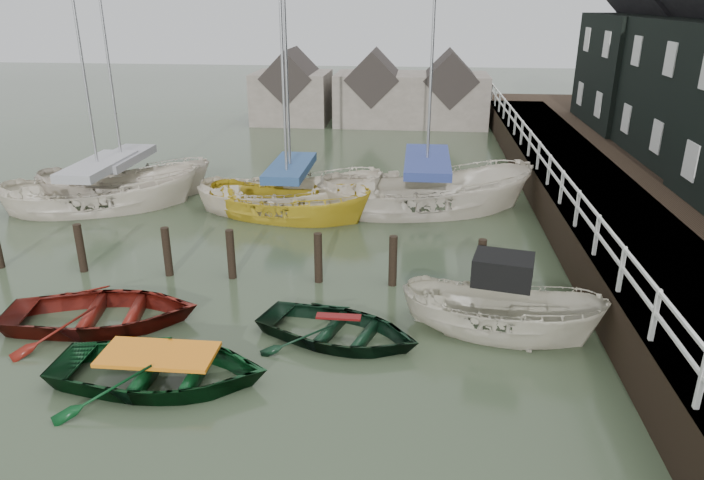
# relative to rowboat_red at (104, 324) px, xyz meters

# --- Properties ---
(ground) EXTENTS (120.00, 120.00, 0.00)m
(ground) POSITION_rel_rowboat_red_xyz_m (3.49, -0.11, 0.00)
(ground) COLOR #2A3622
(ground) RESTS_ON ground
(pier) EXTENTS (3.04, 32.00, 2.70)m
(pier) POSITION_rel_rowboat_red_xyz_m (12.97, 9.89, 0.71)
(pier) COLOR black
(pier) RESTS_ON ground
(mooring_pilings) EXTENTS (13.72, 0.22, 1.80)m
(mooring_pilings) POSITION_rel_rowboat_red_xyz_m (2.37, 2.89, 0.50)
(mooring_pilings) COLOR black
(mooring_pilings) RESTS_ON ground
(far_sheds) EXTENTS (14.00, 4.08, 4.39)m
(far_sheds) POSITION_rel_rowboat_red_xyz_m (4.32, 25.89, 1.86)
(far_sheds) COLOR #665B51
(far_sheds) RESTS_ON ground
(rowboat_red) EXTENTS (4.92, 3.90, 0.92)m
(rowboat_red) POSITION_rel_rowboat_red_xyz_m (0.00, 0.00, 0.00)
(rowboat_red) COLOR #56120C
(rowboat_red) RESTS_ON ground
(rowboat_green) EXTENTS (4.37, 3.14, 0.90)m
(rowboat_green) POSITION_rel_rowboat_red_xyz_m (2.29, -2.17, 0.00)
(rowboat_green) COLOR black
(rowboat_green) RESTS_ON ground
(rowboat_dkgreen) EXTENTS (4.39, 3.68, 0.78)m
(rowboat_dkgreen) POSITION_rel_rowboat_red_xyz_m (5.61, -0.12, 0.00)
(rowboat_dkgreen) COLOR black
(rowboat_dkgreen) RESTS_ON ground
(motorboat) EXTENTS (4.82, 2.64, 2.72)m
(motorboat) POSITION_rel_rowboat_red_xyz_m (9.24, 0.56, 0.09)
(motorboat) COLOR beige
(motorboat) RESTS_ON ground
(sailboat_a) EXTENTS (7.35, 4.92, 11.43)m
(sailboat_a) POSITION_rel_rowboat_red_xyz_m (-4.13, 8.38, 0.06)
(sailboat_a) COLOR beige
(sailboat_a) RESTS_ON ground
(sailboat_b) EXTENTS (7.02, 3.75, 10.67)m
(sailboat_b) POSITION_rel_rowboat_red_xyz_m (2.73, 9.03, 0.06)
(sailboat_b) COLOR beige
(sailboat_b) RESTS_ON ground
(sailboat_c) EXTENTS (6.37, 3.41, 10.20)m
(sailboat_c) POSITION_rel_rowboat_red_xyz_m (2.79, 8.16, 0.01)
(sailboat_c) COLOR gold
(sailboat_c) RESTS_ON ground
(sailboat_d) EXTENTS (8.32, 4.65, 13.72)m
(sailboat_d) POSITION_rel_rowboat_red_xyz_m (7.59, 9.42, 0.06)
(sailboat_d) COLOR beige
(sailboat_d) RESTS_ON ground
(sailboat_e) EXTENTS (6.92, 3.88, 10.75)m
(sailboat_e) POSITION_rel_rowboat_red_xyz_m (-3.96, 9.87, 0.06)
(sailboat_e) COLOR beige
(sailboat_e) RESTS_ON ground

